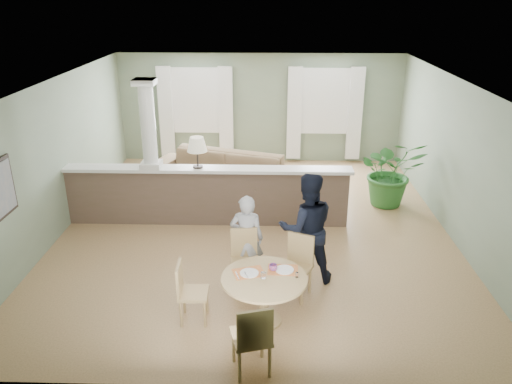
{
  "coord_description": "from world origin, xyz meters",
  "views": [
    {
      "loc": [
        0.25,
        -8.32,
        4.11
      ],
      "look_at": [
        0.04,
        -1.0,
        1.13
      ],
      "focal_mm": 35.0,
      "sensor_mm": 36.0,
      "label": 1
    }
  ],
  "objects_px": {
    "chair_far_boy": "(245,257)",
    "sofa": "(221,177)",
    "dining_table": "(264,286)",
    "chair_far_man": "(297,263)",
    "man_person": "(307,228)",
    "child_person": "(247,239)",
    "houseplant": "(391,172)",
    "chair_near": "(253,336)",
    "chair_side": "(188,290)"
  },
  "relations": [
    {
      "from": "sofa",
      "to": "dining_table",
      "type": "height_order",
      "value": "sofa"
    },
    {
      "from": "houseplant",
      "to": "chair_side",
      "type": "bearing_deg",
      "value": -131.19
    },
    {
      "from": "chair_far_boy",
      "to": "chair_near",
      "type": "bearing_deg",
      "value": -93.0
    },
    {
      "from": "chair_far_boy",
      "to": "child_person",
      "type": "distance_m",
      "value": 0.28
    },
    {
      "from": "dining_table",
      "to": "child_person",
      "type": "relative_size",
      "value": 0.81
    },
    {
      "from": "houseplant",
      "to": "chair_far_man",
      "type": "relative_size",
      "value": 1.55
    },
    {
      "from": "dining_table",
      "to": "chair_near",
      "type": "bearing_deg",
      "value": -96.77
    },
    {
      "from": "dining_table",
      "to": "man_person",
      "type": "relative_size",
      "value": 0.65
    },
    {
      "from": "chair_near",
      "to": "child_person",
      "type": "relative_size",
      "value": 0.69
    },
    {
      "from": "man_person",
      "to": "chair_far_man",
      "type": "bearing_deg",
      "value": 62.94
    },
    {
      "from": "sofa",
      "to": "dining_table",
      "type": "distance_m",
      "value": 4.4
    },
    {
      "from": "dining_table",
      "to": "man_person",
      "type": "xyz_separation_m",
      "value": [
        0.61,
        1.06,
        0.32
      ]
    },
    {
      "from": "sofa",
      "to": "chair_side",
      "type": "bearing_deg",
      "value": -71.48
    },
    {
      "from": "chair_far_man",
      "to": "child_person",
      "type": "relative_size",
      "value": 0.66
    },
    {
      "from": "chair_far_man",
      "to": "child_person",
      "type": "bearing_deg",
      "value": 177.59
    },
    {
      "from": "chair_far_boy",
      "to": "sofa",
      "type": "bearing_deg",
      "value": 92.39
    },
    {
      "from": "chair_far_boy",
      "to": "chair_side",
      "type": "bearing_deg",
      "value": -138.47
    },
    {
      "from": "child_person",
      "to": "dining_table",
      "type": "bearing_deg",
      "value": 109.74
    },
    {
      "from": "chair_near",
      "to": "child_person",
      "type": "height_order",
      "value": "child_person"
    },
    {
      "from": "houseplant",
      "to": "dining_table",
      "type": "xyz_separation_m",
      "value": [
        -2.5,
        -3.99,
        -0.17
      ]
    },
    {
      "from": "sofa",
      "to": "child_person",
      "type": "relative_size",
      "value": 2.28
    },
    {
      "from": "chair_far_boy",
      "to": "chair_far_man",
      "type": "xyz_separation_m",
      "value": [
        0.76,
        -0.16,
        0.0
      ]
    },
    {
      "from": "houseplant",
      "to": "dining_table",
      "type": "height_order",
      "value": "houseplant"
    },
    {
      "from": "houseplant",
      "to": "man_person",
      "type": "bearing_deg",
      "value": -122.88
    },
    {
      "from": "sofa",
      "to": "chair_side",
      "type": "distance_m",
      "value": 4.29
    },
    {
      "from": "houseplant",
      "to": "chair_far_boy",
      "type": "height_order",
      "value": "houseplant"
    },
    {
      "from": "dining_table",
      "to": "chair_far_boy",
      "type": "distance_m",
      "value": 0.89
    },
    {
      "from": "houseplant",
      "to": "chair_near",
      "type": "distance_m",
      "value": 5.64
    },
    {
      "from": "dining_table",
      "to": "chair_side",
      "type": "relative_size",
      "value": 1.32
    },
    {
      "from": "chair_far_man",
      "to": "chair_side",
      "type": "relative_size",
      "value": 1.07
    },
    {
      "from": "sofa",
      "to": "man_person",
      "type": "xyz_separation_m",
      "value": [
        1.57,
        -3.22,
        0.4
      ]
    },
    {
      "from": "chair_near",
      "to": "man_person",
      "type": "bearing_deg",
      "value": -124.48
    },
    {
      "from": "houseplant",
      "to": "chair_side",
      "type": "relative_size",
      "value": 1.67
    },
    {
      "from": "houseplant",
      "to": "man_person",
      "type": "relative_size",
      "value": 0.82
    },
    {
      "from": "houseplant",
      "to": "child_person",
      "type": "distance_m",
      "value": 4.05
    },
    {
      "from": "child_person",
      "to": "chair_far_boy",
      "type": "bearing_deg",
      "value": 89.36
    },
    {
      "from": "chair_far_man",
      "to": "chair_near",
      "type": "distance_m",
      "value": 1.77
    },
    {
      "from": "dining_table",
      "to": "chair_far_man",
      "type": "bearing_deg",
      "value": 55.56
    },
    {
      "from": "houseplant",
      "to": "chair_far_boy",
      "type": "distance_m",
      "value": 4.22
    },
    {
      "from": "chair_far_man",
      "to": "chair_side",
      "type": "bearing_deg",
      "value": -131.0
    },
    {
      "from": "chair_far_boy",
      "to": "chair_far_man",
      "type": "height_order",
      "value": "chair_far_man"
    },
    {
      "from": "dining_table",
      "to": "man_person",
      "type": "distance_m",
      "value": 1.27
    },
    {
      "from": "sofa",
      "to": "dining_table",
      "type": "relative_size",
      "value": 2.8
    },
    {
      "from": "chair_far_boy",
      "to": "chair_near",
      "type": "height_order",
      "value": "chair_near"
    },
    {
      "from": "chair_far_boy",
      "to": "child_person",
      "type": "xyz_separation_m",
      "value": [
        0.02,
        0.21,
        0.19
      ]
    },
    {
      "from": "houseplant",
      "to": "chair_side",
      "type": "xyz_separation_m",
      "value": [
        -3.5,
        -3.99,
        -0.24
      ]
    },
    {
      "from": "chair_far_man",
      "to": "man_person",
      "type": "bearing_deg",
      "value": 94.11
    },
    {
      "from": "chair_far_man",
      "to": "man_person",
      "type": "distance_m",
      "value": 0.55
    },
    {
      "from": "chair_far_boy",
      "to": "chair_side",
      "type": "xyz_separation_m",
      "value": [
        -0.7,
        -0.84,
        -0.03
      ]
    },
    {
      "from": "dining_table",
      "to": "chair_far_boy",
      "type": "relative_size",
      "value": 1.24
    }
  ]
}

